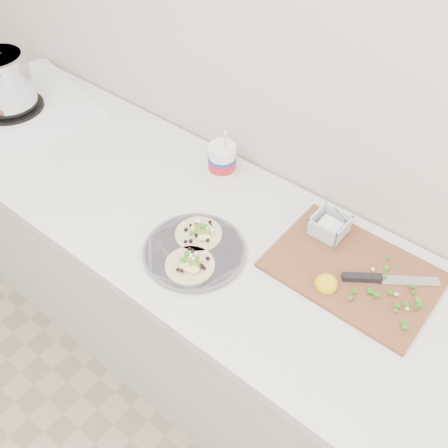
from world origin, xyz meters
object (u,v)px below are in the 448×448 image
Objects in this scene: stove at (6,91)px; taco_plate at (194,249)px; tub at (223,158)px; cutboard at (353,265)px.

taco_plate is at bearing 7.21° from stove.
stove reaches higher than tub.
stove is at bearing -165.73° from tub.
cutboard is (1.42, 0.13, -0.08)m from stove.
cutboard is at bearing 18.24° from stove.
stove is 3.26× the size of tub.
tub is at bearing 115.88° from taco_plate.
stove is 1.53× the size of cutboard.
taco_plate is 1.41× the size of tub.
tub is at bearing 27.36° from stove.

